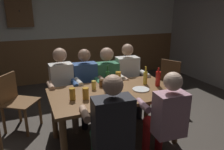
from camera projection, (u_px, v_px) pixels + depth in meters
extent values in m
plane|color=#423A33|center=(115.00, 141.00, 3.06)|extent=(7.57, 7.57, 0.00)
cube|color=beige|center=(66.00, 9.00, 5.21)|extent=(6.30, 0.12, 1.42)
cube|color=brown|center=(69.00, 59.00, 5.59)|extent=(6.30, 0.12, 1.11)
cube|color=brown|center=(114.00, 93.00, 2.88)|extent=(1.69, 0.93, 0.04)
cylinder|color=brown|center=(64.00, 146.00, 2.37)|extent=(0.08, 0.08, 0.71)
cylinder|color=brown|center=(176.00, 120.00, 2.93)|extent=(0.08, 0.08, 0.71)
cylinder|color=brown|center=(54.00, 115.00, 3.05)|extent=(0.08, 0.08, 0.71)
cylinder|color=brown|center=(147.00, 99.00, 3.61)|extent=(0.08, 0.08, 0.71)
cube|color=silver|center=(62.00, 81.00, 3.34)|extent=(0.35, 0.23, 0.55)
sphere|color=tan|center=(60.00, 55.00, 3.22)|extent=(0.21, 0.21, 0.21)
cylinder|color=#997F60|center=(71.00, 98.00, 3.32)|extent=(0.14, 0.42, 0.13)
cylinder|color=#997F60|center=(59.00, 100.00, 3.25)|extent=(0.14, 0.42, 0.13)
cylinder|color=#997F60|center=(75.00, 120.00, 3.22)|extent=(0.10, 0.10, 0.42)
cylinder|color=#997F60|center=(63.00, 123.00, 3.14)|extent=(0.10, 0.10, 0.42)
cylinder|color=silver|center=(78.00, 82.00, 3.20)|extent=(0.09, 0.28, 0.08)
cylinder|color=tan|center=(51.00, 86.00, 3.04)|extent=(0.09, 0.28, 0.08)
cube|color=#2D4C84|center=(85.00, 79.00, 3.49)|extent=(0.38, 0.24, 0.52)
sphere|color=#9E755B|center=(84.00, 55.00, 3.37)|extent=(0.20, 0.20, 0.20)
cylinder|color=black|center=(94.00, 94.00, 3.47)|extent=(0.15, 0.37, 0.13)
cylinder|color=black|center=(81.00, 96.00, 3.41)|extent=(0.15, 0.37, 0.13)
cylinder|color=black|center=(97.00, 114.00, 3.39)|extent=(0.10, 0.10, 0.42)
cylinder|color=black|center=(85.00, 116.00, 3.32)|extent=(0.10, 0.10, 0.42)
cylinder|color=#9E755B|center=(102.00, 80.00, 3.32)|extent=(0.09, 0.28, 0.08)
cylinder|color=#2D4C84|center=(75.00, 84.00, 3.18)|extent=(0.09, 0.28, 0.08)
cube|color=#33724C|center=(107.00, 77.00, 3.63)|extent=(0.40, 0.27, 0.49)
sphere|color=tan|center=(107.00, 54.00, 3.51)|extent=(0.23, 0.23, 0.23)
cylinder|color=#2D4C84|center=(115.00, 92.00, 3.59)|extent=(0.17, 0.43, 0.13)
cylinder|color=#2D4C84|center=(103.00, 93.00, 3.53)|extent=(0.17, 0.43, 0.13)
cylinder|color=#2D4C84|center=(119.00, 112.00, 3.48)|extent=(0.10, 0.10, 0.42)
cylinder|color=#2D4C84|center=(107.00, 113.00, 3.42)|extent=(0.10, 0.10, 0.42)
cylinder|color=tan|center=(124.00, 79.00, 3.45)|extent=(0.10, 0.29, 0.08)
cylinder|color=#33724C|center=(98.00, 81.00, 3.32)|extent=(0.10, 0.29, 0.08)
cube|color=silver|center=(127.00, 73.00, 3.76)|extent=(0.40, 0.27, 0.56)
sphere|color=tan|center=(128.00, 50.00, 3.64)|extent=(0.20, 0.20, 0.20)
cylinder|color=black|center=(135.00, 88.00, 3.74)|extent=(0.16, 0.41, 0.13)
cylinder|color=black|center=(124.00, 90.00, 3.68)|extent=(0.16, 0.41, 0.13)
cylinder|color=black|center=(139.00, 107.00, 3.64)|extent=(0.10, 0.10, 0.42)
cylinder|color=black|center=(128.00, 109.00, 3.58)|extent=(0.10, 0.10, 0.42)
cylinder|color=silver|center=(145.00, 74.00, 3.58)|extent=(0.10, 0.29, 0.08)
cylinder|color=silver|center=(120.00, 76.00, 3.45)|extent=(0.10, 0.29, 0.08)
cube|color=black|center=(113.00, 124.00, 2.07)|extent=(0.41, 0.25, 0.56)
sphere|color=tan|center=(113.00, 85.00, 1.95)|extent=(0.20, 0.20, 0.20)
cylinder|color=#33724C|center=(99.00, 142.00, 2.24)|extent=(0.16, 0.38, 0.13)
cylinder|color=#33724C|center=(119.00, 138.00, 2.30)|extent=(0.16, 0.38, 0.13)
cylinder|color=#33724C|center=(113.00, 149.00, 2.55)|extent=(0.10, 0.10, 0.42)
cylinder|color=tan|center=(85.00, 114.00, 2.23)|extent=(0.10, 0.29, 0.08)
cylinder|color=tan|center=(125.00, 108.00, 2.36)|extent=(0.10, 0.29, 0.08)
cube|color=#B78493|center=(170.00, 114.00, 2.33)|extent=(0.36, 0.25, 0.50)
sphere|color=beige|center=(173.00, 81.00, 2.22)|extent=(0.20, 0.20, 0.20)
cylinder|color=#AD1919|center=(155.00, 128.00, 2.50)|extent=(0.16, 0.40, 0.13)
cylinder|color=#AD1919|center=(169.00, 125.00, 2.55)|extent=(0.16, 0.40, 0.13)
cylinder|color=#AD1919|center=(146.00, 139.00, 2.75)|extent=(0.10, 0.10, 0.42)
cylinder|color=#AD1919|center=(159.00, 136.00, 2.81)|extent=(0.10, 0.10, 0.42)
cylinder|color=#B78493|center=(143.00, 105.00, 2.49)|extent=(0.10, 0.29, 0.08)
cylinder|color=beige|center=(173.00, 101.00, 2.61)|extent=(0.10, 0.29, 0.08)
cube|color=brown|center=(21.00, 102.00, 3.25)|extent=(0.61, 0.61, 0.02)
cube|color=brown|center=(7.00, 88.00, 3.23)|extent=(0.25, 0.34, 0.42)
cylinder|color=brown|center=(40.00, 111.00, 3.46)|extent=(0.04, 0.04, 0.44)
cylinder|color=brown|center=(26.00, 123.00, 3.11)|extent=(0.04, 0.04, 0.44)
cylinder|color=brown|center=(19.00, 109.00, 3.54)|extent=(0.04, 0.04, 0.44)
cylinder|color=brown|center=(4.00, 120.00, 3.18)|extent=(0.04, 0.04, 0.44)
cylinder|color=brown|center=(0.00, 139.00, 2.72)|extent=(0.04, 0.04, 0.44)
cube|color=brown|center=(164.00, 85.00, 4.01)|extent=(0.59, 0.59, 0.02)
cube|color=brown|center=(170.00, 71.00, 4.09)|extent=(0.20, 0.37, 0.42)
cylinder|color=brown|center=(168.00, 102.00, 3.82)|extent=(0.04, 0.04, 0.44)
cylinder|color=brown|center=(150.00, 96.00, 4.06)|extent=(0.04, 0.04, 0.44)
cylinder|color=brown|center=(177.00, 95.00, 4.10)|extent=(0.04, 0.04, 0.44)
cylinder|color=brown|center=(160.00, 91.00, 4.34)|extent=(0.04, 0.04, 0.44)
cube|color=#B2B7BC|center=(114.00, 101.00, 2.52)|extent=(0.14, 0.10, 0.05)
cylinder|color=white|center=(141.00, 89.00, 2.92)|extent=(0.23, 0.23, 0.01)
cylinder|color=red|center=(158.00, 79.00, 3.04)|extent=(0.07, 0.07, 0.21)
cylinder|color=red|center=(159.00, 70.00, 3.00)|extent=(0.03, 0.03, 0.05)
cylinder|color=gold|center=(145.00, 78.00, 3.13)|extent=(0.06, 0.06, 0.18)
cylinder|color=gold|center=(146.00, 69.00, 3.09)|extent=(0.03, 0.03, 0.08)
cylinder|color=#195923|center=(108.00, 78.00, 3.11)|extent=(0.06, 0.06, 0.19)
cylinder|color=#195923|center=(108.00, 69.00, 3.07)|extent=(0.02, 0.02, 0.09)
cylinder|color=gold|center=(86.00, 93.00, 2.61)|extent=(0.08, 0.08, 0.15)
cylinder|color=white|center=(118.00, 88.00, 2.80)|extent=(0.06, 0.06, 0.15)
cylinder|color=gold|center=(72.00, 94.00, 2.58)|extent=(0.07, 0.07, 0.15)
cylinder|color=white|center=(107.00, 89.00, 2.82)|extent=(0.07, 0.07, 0.10)
cylinder|color=#E5C64C|center=(94.00, 85.00, 2.94)|extent=(0.06, 0.06, 0.12)
cylinder|color=#4C2D19|center=(102.00, 83.00, 3.04)|extent=(0.08, 0.08, 0.10)
cylinder|color=white|center=(117.00, 85.00, 2.97)|extent=(0.07, 0.07, 0.11)
cylinder|color=gold|center=(118.00, 76.00, 3.26)|extent=(0.08, 0.08, 0.15)
cube|color=brown|center=(19.00, 11.00, 4.72)|extent=(0.56, 0.12, 0.70)
sphere|color=black|center=(19.00, 11.00, 4.66)|extent=(0.03, 0.03, 0.03)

